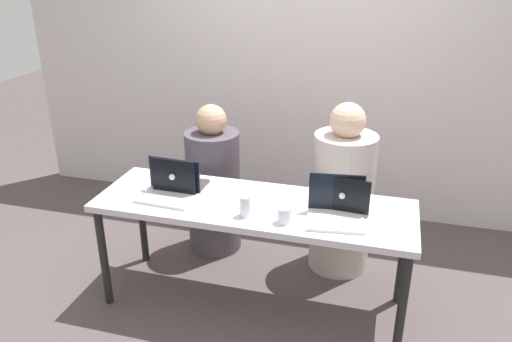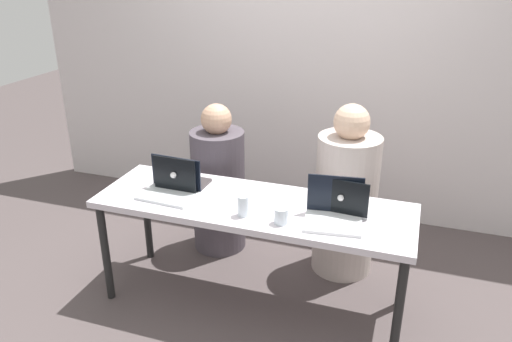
% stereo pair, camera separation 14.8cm
% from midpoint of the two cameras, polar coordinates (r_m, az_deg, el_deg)
% --- Properties ---
extents(ground_plane, '(12.00, 12.00, 0.00)m').
position_cam_midpoint_polar(ground_plane, '(3.33, -1.60, -14.66)').
color(ground_plane, '#4E4444').
extents(back_wall, '(4.90, 0.10, 2.33)m').
position_cam_midpoint_polar(back_wall, '(4.14, 4.26, 10.91)').
color(back_wall, silver).
rests_on(back_wall, ground).
extents(desk, '(1.88, 0.61, 0.71)m').
position_cam_midpoint_polar(desk, '(2.97, -1.74, -4.81)').
color(desk, silver).
rests_on(desk, ground).
extents(person_on_left, '(0.41, 0.41, 1.12)m').
position_cam_midpoint_polar(person_on_left, '(3.67, -6.02, -1.83)').
color(person_on_left, '#4B434B').
rests_on(person_on_left, ground).
extents(person_on_right, '(0.44, 0.44, 1.20)m').
position_cam_midpoint_polar(person_on_right, '(3.45, 8.59, -3.03)').
color(person_on_right, '#BBACA4').
rests_on(person_on_right, ground).
extents(laptop_front_right, '(0.34, 0.29, 0.24)m').
position_cam_midpoint_polar(laptop_front_right, '(2.77, 7.60, -4.53)').
color(laptop_front_right, silver).
rests_on(laptop_front_right, desk).
extents(laptop_back_left, '(0.29, 0.27, 0.23)m').
position_cam_midpoint_polar(laptop_back_left, '(3.14, -10.10, -1.27)').
color(laptop_back_left, '#3B3536').
rests_on(laptop_back_left, desk).
extents(laptop_front_left, '(0.35, 0.26, 0.22)m').
position_cam_midpoint_polar(laptop_front_left, '(3.06, -11.23, -2.10)').
color(laptop_front_left, silver).
rests_on(laptop_front_left, desk).
extents(laptop_back_right, '(0.32, 0.26, 0.22)m').
position_cam_midpoint_polar(laptop_back_right, '(2.90, 8.60, -3.37)').
color(laptop_back_right, silver).
rests_on(laptop_back_right, desk).
extents(water_glass_center, '(0.07, 0.07, 0.12)m').
position_cam_midpoint_polar(water_glass_center, '(2.78, -2.73, -4.19)').
color(water_glass_center, silver).
rests_on(water_glass_center, desk).
extents(water_glass_right, '(0.08, 0.08, 0.09)m').
position_cam_midpoint_polar(water_glass_right, '(2.72, 1.67, -5.19)').
color(water_glass_right, silver).
rests_on(water_glass_right, desk).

